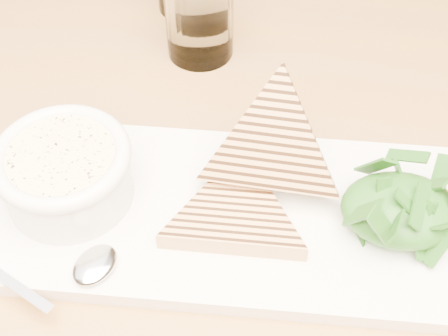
# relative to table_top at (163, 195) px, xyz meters

# --- Properties ---
(table_top) EXTENTS (1.36, 0.93, 0.04)m
(table_top) POSITION_rel_table_top_xyz_m (0.00, 0.00, 0.00)
(table_top) COLOR brown
(table_top) RESTS_ON ground
(platter) EXTENTS (0.43, 0.20, 0.02)m
(platter) POSITION_rel_table_top_xyz_m (0.06, -0.04, 0.03)
(platter) COLOR white
(platter) RESTS_ON table_top
(soup_bowl) EXTENTS (0.11, 0.11, 0.05)m
(soup_bowl) POSITION_rel_table_top_xyz_m (-0.08, -0.03, 0.06)
(soup_bowl) COLOR white
(soup_bowl) RESTS_ON platter
(soup) EXTENTS (0.10, 0.10, 0.01)m
(soup) POSITION_rel_table_top_xyz_m (-0.08, -0.03, 0.09)
(soup) COLOR beige
(soup) RESTS_ON soup_bowl
(bowl_rim) EXTENTS (0.12, 0.12, 0.01)m
(bowl_rim) POSITION_rel_table_top_xyz_m (-0.08, -0.03, 0.09)
(bowl_rim) COLOR white
(bowl_rim) RESTS_ON soup_bowl
(sandwich_flat) EXTENTS (0.15, 0.15, 0.02)m
(sandwich_flat) POSITION_rel_table_top_xyz_m (0.07, -0.05, 0.05)
(sandwich_flat) COLOR tan
(sandwich_flat) RESTS_ON platter
(sandwich_lean) EXTENTS (0.16, 0.17, 0.16)m
(sandwich_lean) POSITION_rel_table_top_xyz_m (0.10, -0.00, 0.09)
(sandwich_lean) COLOR tan
(sandwich_lean) RESTS_ON sandwich_flat
(salad_base) EXTENTS (0.10, 0.08, 0.04)m
(salad_base) POSITION_rel_table_top_xyz_m (0.22, -0.04, 0.06)
(salad_base) COLOR #16480F
(salad_base) RESTS_ON platter
(arugula_pile) EXTENTS (0.11, 0.10, 0.05)m
(arugula_pile) POSITION_rel_table_top_xyz_m (0.22, -0.04, 0.06)
(arugula_pile) COLOR #295A1C
(arugula_pile) RESTS_ON platter
(spoon_bowl) EXTENTS (0.05, 0.05, 0.01)m
(spoon_bowl) POSITION_rel_table_top_xyz_m (-0.04, -0.11, 0.04)
(spoon_bowl) COLOR silver
(spoon_bowl) RESTS_ON platter
(spoon_handle) EXTENTS (0.10, 0.06, 0.00)m
(spoon_handle) POSITION_rel_table_top_xyz_m (-0.11, -0.13, 0.04)
(spoon_handle) COLOR silver
(spoon_handle) RESTS_ON platter
(glass_near) EXTENTS (0.08, 0.08, 0.12)m
(glass_near) POSITION_rel_table_top_xyz_m (0.02, 0.20, 0.08)
(glass_near) COLOR white
(glass_near) RESTS_ON table_top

